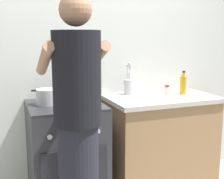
% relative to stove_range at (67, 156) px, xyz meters
% --- Properties ---
extents(back_wall, '(3.20, 0.10, 2.50)m').
position_rel_stove_range_xyz_m(back_wall, '(0.55, 0.35, 0.80)').
color(back_wall, silver).
rests_on(back_wall, ground).
extents(countertop, '(1.00, 0.60, 0.90)m').
position_rel_stove_range_xyz_m(countertop, '(0.90, 0.00, 0.00)').
color(countertop, '#99724C').
rests_on(countertop, ground).
extents(stove_range, '(0.60, 0.62, 0.90)m').
position_rel_stove_range_xyz_m(stove_range, '(0.00, 0.00, 0.00)').
color(stove_range, '#2D2D33').
rests_on(stove_range, ground).
extents(pot, '(0.24, 0.17, 0.13)m').
position_rel_stove_range_xyz_m(pot, '(-0.14, 0.03, 0.51)').
color(pot, '#B2B2B7').
rests_on(pot, stove_range).
extents(mixing_bowl, '(0.29, 0.29, 0.08)m').
position_rel_stove_range_xyz_m(mixing_bowl, '(0.14, -0.04, 0.50)').
color(mixing_bowl, '#B7B7BC').
rests_on(mixing_bowl, stove_range).
extents(utensil_crock, '(0.10, 0.10, 0.31)m').
position_rel_stove_range_xyz_m(utensil_crock, '(0.66, 0.20, 0.54)').
color(utensil_crock, silver).
rests_on(utensil_crock, countertop).
extents(spice_bottle, '(0.04, 0.04, 0.10)m').
position_rel_stove_range_xyz_m(spice_bottle, '(0.97, 0.03, 0.50)').
color(spice_bottle, silver).
rests_on(spice_bottle, countertop).
extents(oil_bottle, '(0.06, 0.06, 0.22)m').
position_rel_stove_range_xyz_m(oil_bottle, '(1.15, 0.02, 0.54)').
color(oil_bottle, gold).
rests_on(oil_bottle, countertop).
extents(person, '(0.41, 0.50, 1.70)m').
position_rel_stove_range_xyz_m(person, '(-0.04, -0.58, 0.41)').
color(person, black).
rests_on(person, ground).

